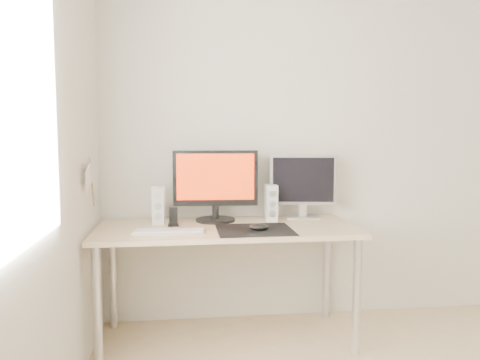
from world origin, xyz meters
TOP-DOWN VIEW (x-y plane):
  - wall_back at (0.00, 1.75)m, footprint 3.50×0.00m
  - mousepad at (-0.77, 1.24)m, footprint 0.45×0.40m
  - mouse at (-0.75, 1.21)m, footprint 0.11×0.07m
  - desk at (-0.93, 1.38)m, footprint 1.60×0.70m
  - main_monitor at (-0.99, 1.56)m, footprint 0.55×0.28m
  - second_monitor at (-0.39, 1.60)m, footprint 0.45×0.19m
  - speaker_left at (-1.35, 1.51)m, footprint 0.08×0.09m
  - speaker_right at (-0.62, 1.53)m, footprint 0.08×0.09m
  - keyboard at (-1.28, 1.23)m, footprint 0.43×0.16m
  - phone_dock at (-1.26, 1.44)m, footprint 0.07×0.06m
  - pennant at (-1.72, 1.24)m, footprint 0.01×0.23m

SIDE VIEW (x-z plane):
  - desk at x=-0.93m, z-range 0.29..1.02m
  - mousepad at x=-0.77m, z-range 0.73..0.73m
  - keyboard at x=-1.28m, z-range 0.73..0.75m
  - mouse at x=-0.75m, z-range 0.73..0.77m
  - phone_dock at x=-1.26m, z-range 0.71..0.82m
  - speaker_left at x=-1.35m, z-range 0.73..0.97m
  - speaker_right at x=-0.62m, z-range 0.73..0.97m
  - second_monitor at x=-0.39m, z-range 0.75..1.19m
  - main_monitor at x=-0.99m, z-range 0.75..1.22m
  - pennant at x=-1.72m, z-range 0.90..1.19m
  - wall_back at x=0.00m, z-range -0.50..3.00m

